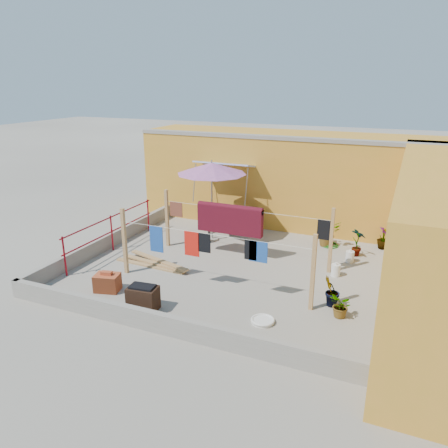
{
  "coord_description": "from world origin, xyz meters",
  "views": [
    {
      "loc": [
        4.18,
        -10.25,
        4.94
      ],
      "look_at": [
        -0.37,
        0.3,
        1.14
      ],
      "focal_mm": 35.0,
      "sensor_mm": 36.0,
      "label": 1
    }
  ],
  "objects_px": {
    "outdoor_table": "(232,212)",
    "water_jug_b": "(350,257)",
    "patio_umbrella": "(212,169)",
    "white_basin": "(263,321)",
    "green_hose": "(330,245)",
    "plant_back_a": "(327,233)",
    "brazier": "(143,298)",
    "water_jug_a": "(336,270)",
    "brick_stack": "(107,282)"
  },
  "relations": [
    {
      "from": "outdoor_table",
      "to": "plant_back_a",
      "type": "xyz_separation_m",
      "value": [
        3.23,
        -0.06,
        -0.3
      ]
    },
    {
      "from": "green_hose",
      "to": "plant_back_a",
      "type": "relative_size",
      "value": 0.63
    },
    {
      "from": "patio_umbrella",
      "to": "plant_back_a",
      "type": "height_order",
      "value": "patio_umbrella"
    },
    {
      "from": "water_jug_a",
      "to": "white_basin",
      "type": "bearing_deg",
      "value": -108.82
    },
    {
      "from": "green_hose",
      "to": "brazier",
      "type": "bearing_deg",
      "value": -118.91
    },
    {
      "from": "patio_umbrella",
      "to": "outdoor_table",
      "type": "xyz_separation_m",
      "value": [
        0.27,
        1.03,
        -1.63
      ]
    },
    {
      "from": "patio_umbrella",
      "to": "brazier",
      "type": "distance_m",
      "value": 5.17
    },
    {
      "from": "white_basin",
      "to": "green_hose",
      "type": "xyz_separation_m",
      "value": [
        0.48,
        5.16,
        -0.01
      ]
    },
    {
      "from": "white_basin",
      "to": "green_hose",
      "type": "height_order",
      "value": "white_basin"
    },
    {
      "from": "patio_umbrella",
      "to": "water_jug_a",
      "type": "bearing_deg",
      "value": -16.08
    },
    {
      "from": "brazier",
      "to": "white_basin",
      "type": "xyz_separation_m",
      "value": [
        2.66,
        0.53,
        -0.24
      ]
    },
    {
      "from": "patio_umbrella",
      "to": "brazier",
      "type": "xyz_separation_m",
      "value": [
        0.47,
        -4.72,
        -2.05
      ]
    },
    {
      "from": "brick_stack",
      "to": "plant_back_a",
      "type": "relative_size",
      "value": 0.82
    },
    {
      "from": "plant_back_a",
      "to": "water_jug_b",
      "type": "bearing_deg",
      "value": -50.8
    },
    {
      "from": "brick_stack",
      "to": "green_hose",
      "type": "bearing_deg",
      "value": 49.56
    },
    {
      "from": "patio_umbrella",
      "to": "water_jug_a",
      "type": "relative_size",
      "value": 6.91
    },
    {
      "from": "outdoor_table",
      "to": "green_hose",
      "type": "relative_size",
      "value": 3.5
    },
    {
      "from": "brick_stack",
      "to": "plant_back_a",
      "type": "bearing_deg",
      "value": 50.28
    },
    {
      "from": "brick_stack",
      "to": "white_basin",
      "type": "relative_size",
      "value": 1.31
    },
    {
      "from": "brazier",
      "to": "green_hose",
      "type": "height_order",
      "value": "brazier"
    },
    {
      "from": "outdoor_table",
      "to": "brazier",
      "type": "bearing_deg",
      "value": -87.99
    },
    {
      "from": "patio_umbrella",
      "to": "outdoor_table",
      "type": "relative_size",
      "value": 1.43
    },
    {
      "from": "outdoor_table",
      "to": "water_jug_b",
      "type": "bearing_deg",
      "value": -15.25
    },
    {
      "from": "outdoor_table",
      "to": "water_jug_a",
      "type": "relative_size",
      "value": 4.84
    },
    {
      "from": "outdoor_table",
      "to": "water_jug_b",
      "type": "xyz_separation_m",
      "value": [
        4.09,
        -1.12,
        -0.55
      ]
    },
    {
      "from": "brick_stack",
      "to": "water_jug_b",
      "type": "xyz_separation_m",
      "value": [
        5.22,
        4.19,
        -0.06
      ]
    },
    {
      "from": "outdoor_table",
      "to": "brazier",
      "type": "height_order",
      "value": "outdoor_table"
    },
    {
      "from": "water_jug_a",
      "to": "plant_back_a",
      "type": "relative_size",
      "value": 0.46
    },
    {
      "from": "green_hose",
      "to": "brick_stack",
      "type": "bearing_deg",
      "value": -130.44
    },
    {
      "from": "water_jug_b",
      "to": "brazier",
      "type": "bearing_deg",
      "value": -130.0
    },
    {
      "from": "outdoor_table",
      "to": "plant_back_a",
      "type": "bearing_deg",
      "value": -1.09
    },
    {
      "from": "water_jug_b",
      "to": "plant_back_a",
      "type": "bearing_deg",
      "value": 129.2
    },
    {
      "from": "white_basin",
      "to": "water_jug_a",
      "type": "xyz_separation_m",
      "value": [
        1.02,
        3.0,
        0.12
      ]
    },
    {
      "from": "brazier",
      "to": "plant_back_a",
      "type": "bearing_deg",
      "value": 61.96
    },
    {
      "from": "green_hose",
      "to": "plant_back_a",
      "type": "xyz_separation_m",
      "value": [
        -0.11,
        -0.0,
        0.38
      ]
    },
    {
      "from": "green_hose",
      "to": "plant_back_a",
      "type": "bearing_deg",
      "value": -179.73
    },
    {
      "from": "patio_umbrella",
      "to": "white_basin",
      "type": "distance_m",
      "value": 5.71
    },
    {
      "from": "patio_umbrella",
      "to": "plant_back_a",
      "type": "relative_size",
      "value": 3.14
    },
    {
      "from": "patio_umbrella",
      "to": "water_jug_a",
      "type": "distance_m",
      "value": 4.83
    },
    {
      "from": "water_jug_b",
      "to": "green_hose",
      "type": "distance_m",
      "value": 1.3
    },
    {
      "from": "water_jug_b",
      "to": "green_hose",
      "type": "bearing_deg",
      "value": 125.32
    },
    {
      "from": "plant_back_a",
      "to": "patio_umbrella",
      "type": "bearing_deg",
      "value": -164.56
    },
    {
      "from": "brazier",
      "to": "water_jug_a",
      "type": "bearing_deg",
      "value": 43.79
    },
    {
      "from": "patio_umbrella",
      "to": "green_hose",
      "type": "bearing_deg",
      "value": 14.99
    },
    {
      "from": "water_jug_a",
      "to": "patio_umbrella",
      "type": "bearing_deg",
      "value": 163.92
    },
    {
      "from": "patio_umbrella",
      "to": "green_hose",
      "type": "xyz_separation_m",
      "value": [
        3.61,
        0.97,
        -2.3
      ]
    },
    {
      "from": "outdoor_table",
      "to": "brazier",
      "type": "xyz_separation_m",
      "value": [
        0.2,
        -5.75,
        -0.42
      ]
    },
    {
      "from": "outdoor_table",
      "to": "white_basin",
      "type": "xyz_separation_m",
      "value": [
        2.86,
        -5.22,
        -0.66
      ]
    },
    {
      "from": "outdoor_table",
      "to": "plant_back_a",
      "type": "height_order",
      "value": "plant_back_a"
    },
    {
      "from": "green_hose",
      "to": "outdoor_table",
      "type": "bearing_deg",
      "value": 178.95
    }
  ]
}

